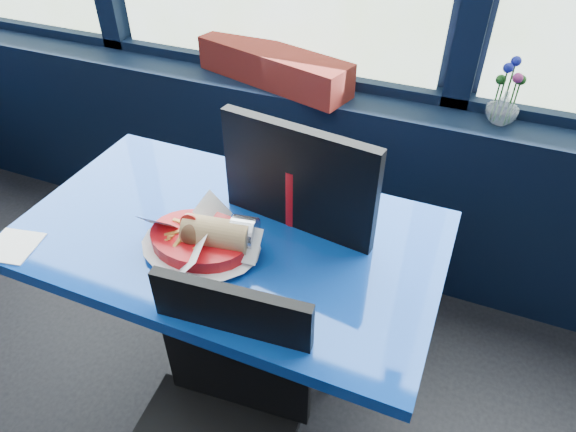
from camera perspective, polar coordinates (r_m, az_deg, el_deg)
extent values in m
cube|color=black|center=(2.41, -2.71, 6.23)|extent=(5.00, 0.26, 0.80)
cube|color=black|center=(2.28, -2.16, 15.95)|extent=(4.80, 0.08, 0.06)
cylinder|color=black|center=(2.02, -5.06, -17.75)|extent=(0.44, 0.44, 0.03)
cylinder|color=black|center=(1.76, -5.66, -11.95)|extent=(0.12, 0.12, 0.68)
cube|color=#0E3B9B|center=(1.48, -6.60, -2.41)|extent=(1.20, 0.70, 0.04)
cube|color=black|center=(1.29, -5.86, -14.63)|extent=(0.38, 0.06, 0.44)
cylinder|color=black|center=(1.73, -11.73, -22.21)|extent=(0.02, 0.02, 0.41)
cube|color=black|center=(1.81, 2.72, -2.09)|extent=(0.54, 0.54, 0.05)
cube|color=black|center=(1.45, 1.06, 0.66)|extent=(0.46, 0.10, 0.53)
cylinder|color=black|center=(2.08, 10.28, -6.31)|extent=(0.03, 0.03, 0.49)
cylinder|color=black|center=(1.82, 5.22, -14.43)|extent=(0.03, 0.03, 0.49)
cylinder|color=black|center=(2.19, 0.30, -2.53)|extent=(0.03, 0.03, 0.49)
cylinder|color=black|center=(1.95, -5.86, -9.50)|extent=(0.03, 0.03, 0.49)
cube|color=maroon|center=(2.16, -1.65, 16.31)|extent=(0.70, 0.35, 0.14)
imported|color=silver|center=(2.01, 22.76, 11.02)|extent=(0.13, 0.13, 0.11)
cylinder|color=#1E5919|center=(1.99, 22.49, 12.08)|extent=(0.01, 0.01, 0.19)
sphere|color=#1C26A6|center=(1.95, 23.29, 14.89)|extent=(0.03, 0.03, 0.03)
cylinder|color=#1E5919|center=(1.99, 23.44, 11.34)|extent=(0.01, 0.01, 0.16)
sphere|color=#C43985|center=(1.95, 24.17, 13.81)|extent=(0.03, 0.03, 0.03)
cylinder|color=#1E5919|center=(2.00, 23.13, 12.39)|extent=(0.01, 0.01, 0.21)
sphere|color=#1C26A6|center=(1.96, 24.02, 15.43)|extent=(0.03, 0.03, 0.03)
cylinder|color=#1E5919|center=(2.01, 21.99, 11.68)|extent=(0.01, 0.01, 0.14)
sphere|color=#1E5919|center=(1.98, 22.58, 13.81)|extent=(0.03, 0.03, 0.03)
cylinder|color=#1E5919|center=(2.01, 23.78, 11.31)|extent=(0.01, 0.01, 0.15)
sphere|color=#1E5919|center=(1.97, 24.47, 13.60)|extent=(0.03, 0.03, 0.03)
cylinder|color=red|center=(1.41, -9.70, -2.89)|extent=(0.35, 0.35, 0.05)
cylinder|color=white|center=(1.41, -9.65, -3.25)|extent=(0.33, 0.33, 0.00)
cylinder|color=white|center=(1.36, -4.89, -1.97)|extent=(0.08, 0.10, 0.09)
sphere|color=#56311D|center=(1.37, -10.63, -1.94)|extent=(0.06, 0.06, 0.06)
cylinder|color=red|center=(1.37, -10.95, -0.82)|extent=(0.05, 0.05, 0.01)
cylinder|color=red|center=(1.44, 0.72, 2.32)|extent=(0.06, 0.06, 0.18)
cone|color=red|center=(1.37, 0.76, 6.34)|extent=(0.04, 0.04, 0.06)
cylinder|color=navy|center=(1.44, 5.22, 0.79)|extent=(0.08, 0.08, 0.13)
cylinder|color=black|center=(1.40, 5.37, 2.85)|extent=(0.08, 0.08, 0.01)
cylinder|color=#FE355F|center=(1.36, 5.83, 4.67)|extent=(0.04, 0.06, 0.18)
cube|color=white|center=(1.60, -28.26, -2.96)|extent=(0.15, 0.15, 0.00)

